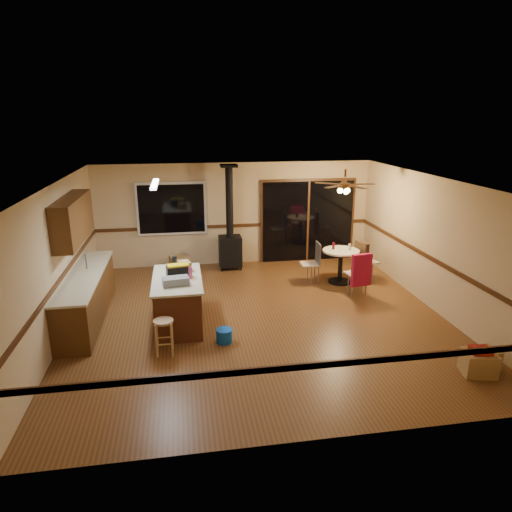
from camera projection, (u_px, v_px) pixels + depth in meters
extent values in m
plane|color=brown|center=(259.00, 318.00, 8.73)|extent=(7.00, 7.00, 0.00)
plane|color=silver|center=(259.00, 182.00, 7.96)|extent=(7.00, 7.00, 0.00)
plane|color=tan|center=(236.00, 214.00, 11.65)|extent=(7.00, 0.00, 7.00)
plane|color=tan|center=(312.00, 343.00, 5.05)|extent=(7.00, 0.00, 7.00)
plane|color=tan|center=(57.00, 263.00, 7.80)|extent=(0.00, 7.00, 7.00)
plane|color=tan|center=(435.00, 245.00, 8.89)|extent=(0.00, 7.00, 7.00)
cube|color=black|center=(172.00, 209.00, 11.29)|extent=(1.72, 0.10, 1.32)
cube|color=black|center=(308.00, 221.00, 11.97)|extent=(2.52, 0.10, 2.10)
cube|color=#502F14|center=(87.00, 298.00, 8.58)|extent=(0.60, 3.00, 0.86)
cube|color=beige|center=(84.00, 275.00, 8.44)|extent=(0.64, 3.04, 0.04)
cube|color=#502F14|center=(73.00, 219.00, 8.31)|extent=(0.35, 2.00, 0.80)
cube|color=#4E2413|center=(178.00, 302.00, 8.37)|extent=(0.80, 1.60, 0.86)
cube|color=beige|center=(177.00, 279.00, 8.24)|extent=(0.88, 1.68, 0.04)
cube|color=black|center=(230.00, 251.00, 11.44)|extent=(0.55, 0.50, 0.75)
cylinder|color=black|center=(229.00, 201.00, 11.07)|extent=(0.18, 0.18, 1.77)
cylinder|color=brown|center=(345.00, 185.00, 9.93)|extent=(0.24, 0.24, 0.10)
cylinder|color=brown|center=(346.00, 173.00, 9.85)|extent=(0.05, 0.05, 0.16)
sphere|color=#FFD88C|center=(345.00, 191.00, 9.97)|extent=(0.16, 0.16, 0.16)
cube|color=white|center=(155.00, 184.00, 7.98)|extent=(0.10, 1.20, 0.04)
cube|color=slate|center=(176.00, 281.00, 7.88)|extent=(0.48, 0.31, 0.14)
cube|color=black|center=(178.00, 272.00, 8.20)|extent=(0.44, 0.28, 0.23)
cube|color=gold|center=(178.00, 265.00, 8.16)|extent=(0.41, 0.26, 0.03)
cube|color=olive|center=(184.00, 266.00, 8.59)|extent=(0.27, 0.32, 0.18)
cylinder|color=black|center=(175.00, 264.00, 8.52)|extent=(0.11, 0.11, 0.31)
cylinder|color=#D84C8C|center=(190.00, 273.00, 8.18)|extent=(0.08, 0.08, 0.22)
cylinder|color=white|center=(184.00, 265.00, 8.65)|extent=(0.07, 0.07, 0.18)
cylinder|color=tan|center=(164.00, 337.00, 7.35)|extent=(0.37, 0.37, 0.59)
cylinder|color=blue|center=(224.00, 336.00, 7.77)|extent=(0.32, 0.32, 0.23)
cylinder|color=black|center=(339.00, 281.00, 10.59)|extent=(0.52, 0.52, 0.04)
cylinder|color=black|center=(340.00, 266.00, 10.48)|extent=(0.10, 0.10, 0.70)
cylinder|color=beige|center=(341.00, 251.00, 10.37)|extent=(0.83, 0.83, 0.04)
cylinder|color=#590C14|center=(334.00, 246.00, 10.41)|extent=(0.07, 0.07, 0.16)
cylinder|color=beige|center=(350.00, 247.00, 10.32)|extent=(0.07, 0.07, 0.15)
cube|color=tan|center=(310.00, 264.00, 10.45)|extent=(0.41, 0.41, 0.03)
cube|color=slate|center=(318.00, 253.00, 10.40)|extent=(0.04, 0.40, 0.50)
cube|color=tan|center=(356.00, 274.00, 9.82)|extent=(0.46, 0.46, 0.03)
cube|color=slate|center=(361.00, 265.00, 9.57)|extent=(0.40, 0.10, 0.50)
cube|color=#A71334|center=(361.00, 270.00, 9.58)|extent=(0.45, 0.17, 0.70)
cube|color=tan|center=(368.00, 262.00, 10.62)|extent=(0.48, 0.48, 0.03)
cube|color=slate|center=(362.00, 252.00, 10.48)|extent=(0.12, 0.40, 0.50)
cube|color=#302012|center=(361.00, 257.00, 10.50)|extent=(0.19, 0.45, 0.70)
cube|color=olive|center=(180.00, 263.00, 11.37)|extent=(0.53, 0.46, 0.36)
cube|color=olive|center=(479.00, 363.00, 6.79)|extent=(0.53, 0.47, 0.35)
cube|color=olive|center=(484.00, 359.00, 6.96)|extent=(0.41, 0.36, 0.31)
cube|color=maroon|center=(481.00, 350.00, 6.73)|extent=(0.32, 0.29, 0.08)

